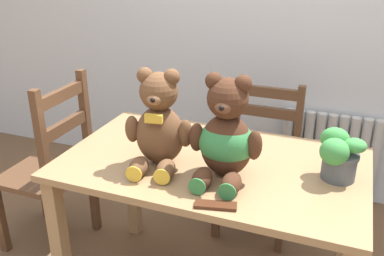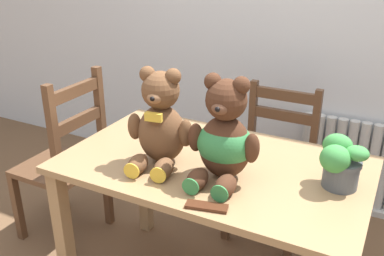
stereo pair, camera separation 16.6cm
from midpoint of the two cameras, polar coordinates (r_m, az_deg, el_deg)
The scene contains 8 objects.
radiator at distance 2.92m, azimuth 16.08°, elevation -4.36°, with size 0.62×0.10×0.60m.
dining_table at distance 1.85m, azimuth 0.06°, elevation -7.59°, with size 1.25×0.75×0.74m.
wooden_chair_behind at distance 2.49m, azimuth 7.13°, elevation -3.93°, with size 0.41×0.40×0.86m.
wooden_chair_side at distance 2.44m, azimuth -20.19°, elevation -5.32°, with size 0.40×0.39×0.98m.
teddy_bear_left at distance 1.71m, azimuth -7.23°, elevation 0.36°, with size 0.28×0.30×0.40m.
teddy_bear_right at distance 1.61m, azimuth 1.60°, elevation -1.28°, with size 0.29×0.29×0.41m.
potted_plant at distance 1.68m, azimuth 16.30°, elevation -3.51°, with size 0.17×0.16×0.19m.
chocolate_bar at distance 1.49m, azimuth -0.07°, elevation -10.36°, with size 0.15×0.05×0.01m, color #472314.
Camera 1 is at (0.50, -1.14, 1.57)m, focal length 40.00 mm.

